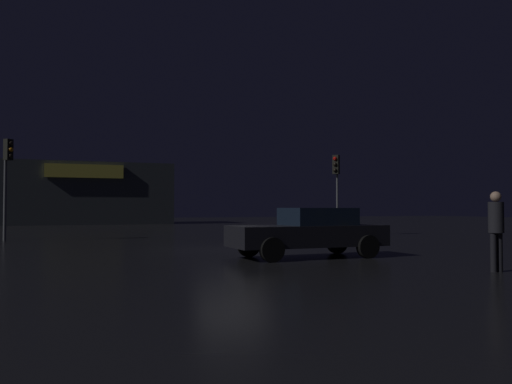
{
  "coord_description": "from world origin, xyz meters",
  "views": [
    {
      "loc": [
        -5.78,
        -17.22,
        1.45
      ],
      "look_at": [
        1.71,
        2.21,
        2.08
      ],
      "focal_mm": 36.83,
      "sensor_mm": 36.0,
      "label": 1
    }
  ],
  "objects": [
    {
      "name": "traffic_signal_opposite",
      "position": [
        7.94,
        6.73,
        3.25
      ],
      "size": [
        0.43,
        0.41,
        4.2
      ],
      "color": "#595B60",
      "rests_on": "ground"
    },
    {
      "name": "car_near",
      "position": [
        1.23,
        -3.42,
        0.75
      ],
      "size": [
        4.63,
        2.0,
        1.45
      ],
      "color": "black",
      "rests_on": "ground"
    },
    {
      "name": "traffic_signal_main",
      "position": [
        -7.69,
        7.89,
        3.21
      ],
      "size": [
        0.42,
        0.42,
        4.44
      ],
      "color": "#595B60",
      "rests_on": "ground"
    },
    {
      "name": "pedestrian",
      "position": [
        3.6,
        -8.06,
        1.07
      ],
      "size": [
        0.37,
        0.37,
        1.82
      ],
      "color": "black",
      "rests_on": "ground"
    },
    {
      "name": "ground_plane",
      "position": [
        0.0,
        0.0,
        0.0
      ],
      "size": [
        120.0,
        120.0,
        0.0
      ],
      "primitive_type": "plane",
      "color": "black"
    },
    {
      "name": "store_building",
      "position": [
        -3.39,
        32.8,
        2.71
      ],
      "size": [
        15.31,
        7.5,
        5.42
      ],
      "color": "#33383D",
      "rests_on": "ground"
    }
  ]
}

